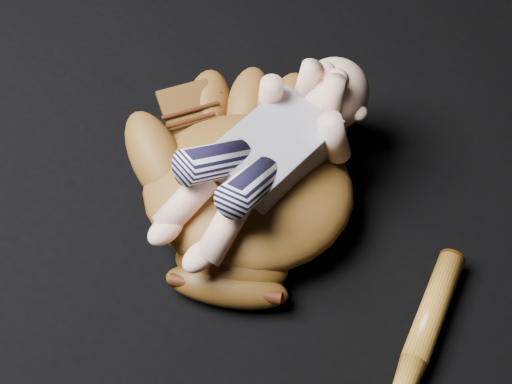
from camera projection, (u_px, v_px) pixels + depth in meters
baseball_glove at (248, 183)px, 1.11m from camera, size 0.52×0.54×0.13m
newborn_baby at (260, 154)px, 1.06m from camera, size 0.22×0.41×0.16m
baseball_bat at (408, 376)px, 0.99m from camera, size 0.10×0.38×0.04m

